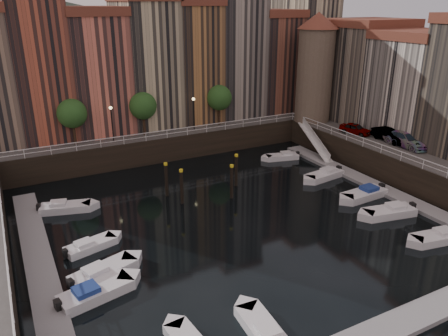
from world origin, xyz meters
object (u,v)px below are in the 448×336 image
gangway (315,140)px  boat_left_1 (94,293)px  mooring_pilings (205,180)px  car_c (406,140)px  boat_left_2 (102,273)px  corner_tower (315,66)px  car_b (391,136)px  car_a (355,130)px

gangway → boat_left_1: 34.48m
mooring_pilings → car_c: car_c is taller
boat_left_2 → car_c: size_ratio=0.93×
boat_left_1 → boat_left_2: bearing=51.9°
corner_tower → car_c: corner_tower is taller
boat_left_1 → car_c: size_ratio=0.94×
car_c → corner_tower: bearing=98.5°
mooring_pilings → car_b: size_ratio=1.59×
corner_tower → boat_left_2: (-32.46, -18.39, -9.81)m
boat_left_1 → car_c: bearing=-2.1°
mooring_pilings → car_b: 22.38m
mooring_pilings → car_a: size_ratio=2.01×
corner_tower → gangway: 9.86m
gangway → boat_left_1: gangway is taller
boat_left_1 → boat_left_2: boat_left_1 is taller
car_a → mooring_pilings: bearing=167.5°
mooring_pilings → boat_left_2: size_ratio=1.51×
boat_left_2 → car_c: (34.42, 4.47, 3.41)m
gangway → boat_left_1: (-30.53, -15.94, -1.53)m
mooring_pilings → car_b: bearing=-6.7°
gangway → mooring_pilings: gangway is taller
mooring_pilings → car_a: 20.83m
gangway → boat_left_2: gangway is taller
boat_left_2 → car_a: (32.87, 10.64, 3.27)m
corner_tower → boat_left_1: corner_tower is taller
car_b → boat_left_1: bearing=-162.8°
gangway → boat_left_1: size_ratio=1.62×
mooring_pilings → car_a: car_a is taller
gangway → car_a: (3.31, -3.25, 1.73)m
corner_tower → car_b: 13.62m
boat_left_1 → car_c: car_c is taller
gangway → boat_left_2: (-29.56, -13.89, -1.53)m
boat_left_1 → boat_left_2: size_ratio=1.02×
gangway → car_b: (4.76, -7.38, 1.88)m
corner_tower → boat_left_1: size_ratio=2.68×
car_b → car_c: (0.10, -2.04, -0.00)m
boat_left_1 → car_b: car_b is taller
car_a → car_b: (1.44, -4.13, 0.14)m
car_a → corner_tower: bearing=76.3°
car_a → car_c: bearing=-92.7°
corner_tower → gangway: (-2.90, -4.50, -8.28)m
car_a → car_b: bearing=-87.5°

